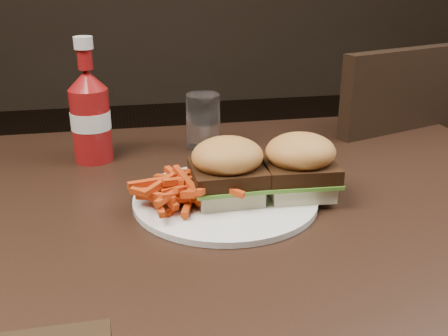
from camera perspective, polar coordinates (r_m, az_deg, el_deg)
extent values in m
cube|color=black|center=(0.76, -5.08, -5.77)|extent=(1.20, 0.80, 0.04)
cube|color=black|center=(1.45, 12.75, -5.53)|extent=(0.57, 0.57, 0.04)
cylinder|color=white|center=(0.76, 0.14, -3.43)|extent=(0.27, 0.27, 0.01)
cube|color=beige|center=(0.75, 0.36, -2.50)|extent=(0.09, 0.09, 0.02)
cube|color=beige|center=(0.77, 8.13, -1.94)|extent=(0.10, 0.09, 0.02)
cylinder|color=maroon|center=(0.93, -14.23, 4.32)|extent=(0.07, 0.07, 0.13)
cylinder|color=white|center=(0.96, -2.28, 5.17)|extent=(0.07, 0.07, 0.10)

